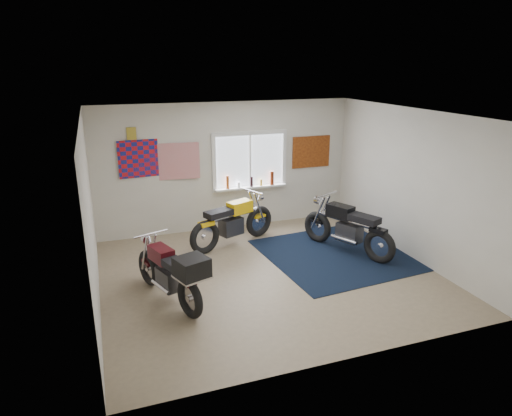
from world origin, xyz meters
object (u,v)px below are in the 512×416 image
object	(u,v)px
maroon_tourer	(172,273)
black_chrome_bike	(348,229)
navy_rug	(335,254)
yellow_triumph	(233,223)

from	to	relation	value
maroon_tourer	black_chrome_bike	bearing A→B (deg)	-95.33
navy_rug	maroon_tourer	distance (m)	3.32
yellow_triumph	black_chrome_bike	size ratio (longest dim) A/B	1.00
navy_rug	yellow_triumph	xyz separation A→B (m)	(-1.68, 1.14, 0.44)
navy_rug	black_chrome_bike	world-z (taller)	black_chrome_bike
black_chrome_bike	navy_rug	bearing A→B (deg)	79.42
yellow_triumph	maroon_tourer	bearing A→B (deg)	-149.92
yellow_triumph	maroon_tourer	size ratio (longest dim) A/B	1.04
black_chrome_bike	maroon_tourer	world-z (taller)	black_chrome_bike
maroon_tourer	yellow_triumph	bearing A→B (deg)	-57.32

